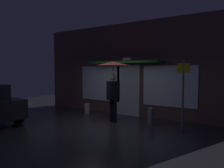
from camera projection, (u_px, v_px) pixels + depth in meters
ground_plane at (98, 126)px, 7.56m from camera, size 18.00×18.00×0.00m
building_facade at (130, 70)px, 9.39m from camera, size 9.22×1.00×4.01m
person_with_umbrella at (113, 75)px, 8.07m from camera, size 1.29×1.29×2.29m
street_sign_post at (183, 91)px, 6.83m from camera, size 0.40×0.07×2.28m
sidewalk_bollard at (87, 109)px, 9.66m from camera, size 0.23×0.23×0.46m
sidewalk_bollard_2 at (151, 117)px, 7.63m from camera, size 0.23×0.23×0.63m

